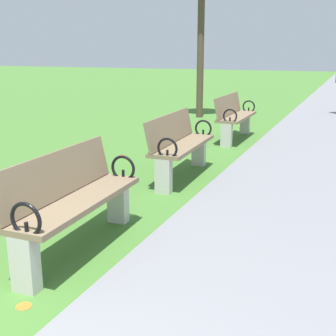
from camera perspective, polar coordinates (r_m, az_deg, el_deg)
name	(u,v)px	position (r m, az deg, el deg)	size (l,w,h in m)	color
park_bench_2	(73,199)	(3.97, -12.29, -3.98)	(0.52, 1.61, 0.90)	#7A664C
park_bench_3	(180,144)	(6.15, 1.53, 3.13)	(0.52, 1.61, 0.90)	#7A664C
park_bench_4	(234,116)	(8.93, 8.63, 6.71)	(0.48, 1.60, 0.90)	#7A664C
scattered_leaves	(162,161)	(7.15, -0.83, 0.89)	(4.80, 11.26, 0.02)	gold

